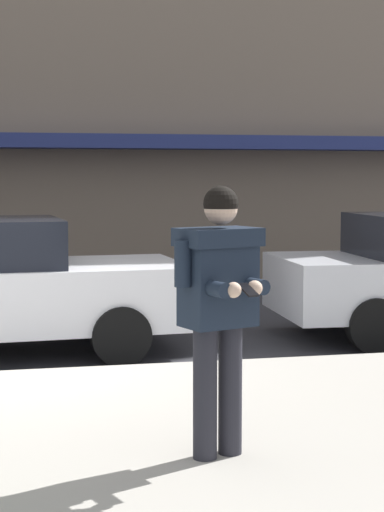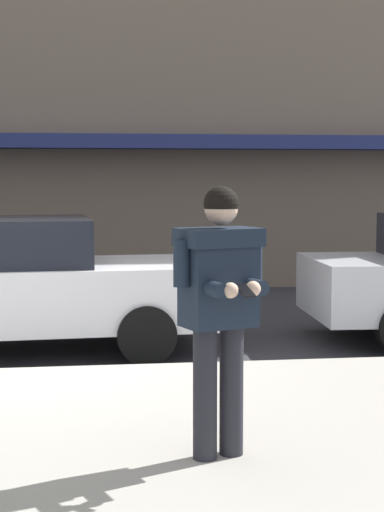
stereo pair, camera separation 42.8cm
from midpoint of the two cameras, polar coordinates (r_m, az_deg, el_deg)
The scene contains 5 objects.
ground_plane at distance 8.79m, azimuth -10.47°, elevation -7.96°, with size 80.00×80.00×0.00m, color #333338.
sidewalk at distance 6.04m, azimuth -2.00°, elevation -13.36°, with size 32.00×5.30×0.14m, color #A8A399.
curb_paint_line at distance 8.84m, azimuth -3.91°, elevation -7.78°, with size 28.00×0.12×0.01m, color silver.
parked_sedan_mid at distance 9.80m, azimuth -10.88°, elevation -1.89°, with size 4.60×2.13×1.54m.
man_texting_on_phone at distance 5.61m, azimuth 4.03°, elevation -2.41°, with size 0.62×0.65×1.81m.
Camera 2 is at (0.64, -8.58, 2.00)m, focal length 60.00 mm.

